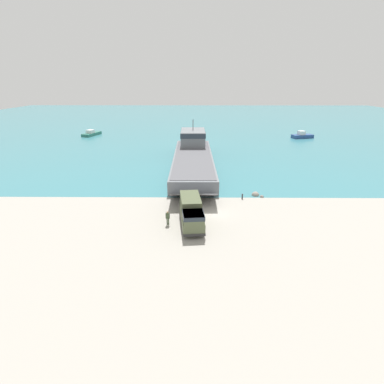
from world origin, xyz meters
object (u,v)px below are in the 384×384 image
Objects in this scene: landing_craft at (193,154)px; soldier_on_ramp at (168,217)px; moored_boat_a at (302,136)px; moored_boat_b at (91,134)px; mooring_bollard at (242,196)px; military_truck at (191,212)px.

landing_craft is 28.69m from soldier_on_ramp.
moored_boat_a is 0.88× the size of moored_boat_b.
moored_boat_b is at bearing -108.47° from moored_boat_a.
mooring_bollard is at bearing -41.96° from moored_boat_a.
moored_boat_a is at bearing -17.03° from soldier_on_ramp.
moored_boat_a reaches higher than moored_boat_b.
landing_craft is 5.56× the size of moored_boat_a.
landing_craft reaches higher than moored_boat_a.
landing_craft is at bearing -62.37° from moored_boat_a.
soldier_on_ramp is at bearing -96.09° from landing_craft.
military_truck is 4.26× the size of soldier_on_ramp.
soldier_on_ramp is 0.27× the size of moored_boat_a.
moored_boat_b is (-29.61, 62.72, -0.44)m from soldier_on_ramp.
soldier_on_ramp is at bearing -48.88° from moored_boat_b.
military_truck is at bearing -44.34° from moored_boat_a.
soldier_on_ramp reaches higher than mooring_bollard.
landing_craft is at bearing 174.27° from military_truck.
moored_boat_b reaches higher than mooring_bollard.
military_truck is 9.32× the size of mooring_bollard.
moored_boat_a is at bearing 145.02° from military_truck.
soldier_on_ramp is at bearing -139.89° from mooring_bollard.
landing_craft reaches higher than moored_boat_b.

